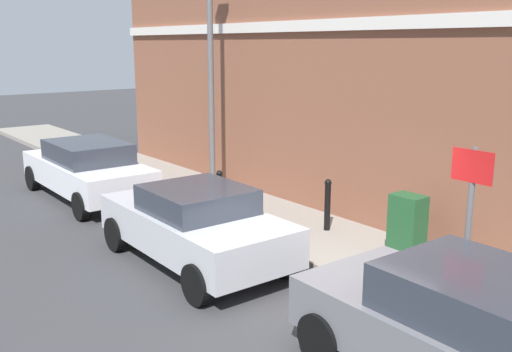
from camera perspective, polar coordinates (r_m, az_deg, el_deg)
The scene contains 11 objects.
ground at distance 8.60m, azimuth 6.16°, elevation -13.02°, with size 80.00×80.00×0.00m, color #38383A.
sidewalk at distance 14.20m, azimuth -4.88°, elevation -2.06°, with size 2.30×30.00×0.15m, color gray.
corner_building at distance 15.87m, azimuth 10.78°, elevation 12.12°, with size 6.65×13.96×7.14m.
car_grey at distance 6.67m, azimuth 22.52°, elevation -14.84°, with size 1.99×4.48×1.45m.
car_silver at distance 9.98m, azimuth -6.09°, elevation -4.76°, with size 1.93×3.98×1.40m.
car_white at distance 14.72m, azimuth -16.47°, elevation 0.71°, with size 1.91×4.51×1.44m.
utility_cabinet at distance 10.06m, azimuth 14.83°, elevation -5.26°, with size 0.46×0.61×1.15m.
bollard_near_cabinet at distance 11.36m, azimuth 7.15°, elevation -2.69°, with size 0.14×0.14×1.04m.
bollard_far_kerb at distance 12.06m, azimuth -3.65°, elevation -1.68°, with size 0.14×0.14×1.04m.
street_sign at distance 8.17m, azimuth 20.57°, elevation -2.76°, with size 0.08×0.60×2.30m.
lamppost at distance 14.11m, azimuth -4.54°, elevation 11.13°, with size 0.20×0.44×5.72m.
Camera 1 is at (-5.46, -5.47, 3.77)m, focal length 40.07 mm.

